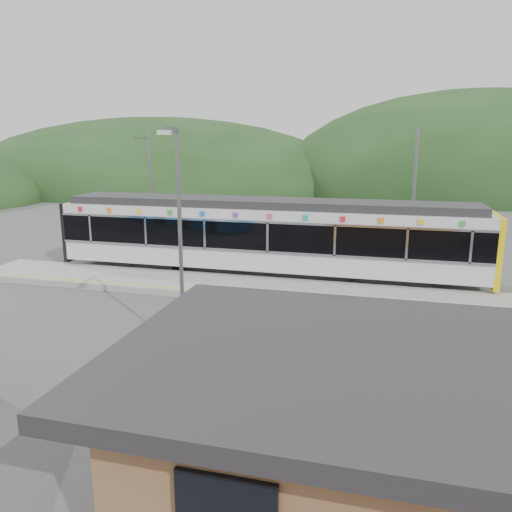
# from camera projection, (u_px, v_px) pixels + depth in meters

# --- Properties ---
(ground) EXTENTS (120.00, 120.00, 0.00)m
(ground) POSITION_uv_depth(u_px,v_px,m) (222.00, 316.00, 18.75)
(ground) COLOR #4C4C4F
(ground) RESTS_ON ground
(hills) EXTENTS (146.00, 149.00, 26.00)m
(hills) POSITION_uv_depth(u_px,v_px,m) (392.00, 289.00, 22.19)
(hills) COLOR #1E3D19
(hills) RESTS_ON ground
(platform) EXTENTS (26.00, 3.20, 0.30)m
(platform) POSITION_uv_depth(u_px,v_px,m) (246.00, 288.00, 21.83)
(platform) COLOR #9E9E99
(platform) RESTS_ON ground
(yellow_line) EXTENTS (26.00, 0.10, 0.01)m
(yellow_line) POSITION_uv_depth(u_px,v_px,m) (237.00, 293.00, 20.57)
(yellow_line) COLOR yellow
(yellow_line) RESTS_ON platform
(train) EXTENTS (20.44, 3.01, 3.74)m
(train) POSITION_uv_depth(u_px,v_px,m) (265.00, 234.00, 23.90)
(train) COLOR black
(train) RESTS_ON ground
(catenary_mast_west) EXTENTS (0.18, 1.80, 7.00)m
(catenary_mast_west) POSITION_uv_depth(u_px,v_px,m) (151.00, 193.00, 27.76)
(catenary_mast_west) COLOR slate
(catenary_mast_west) RESTS_ON ground
(catenary_mast_east) EXTENTS (0.18, 1.80, 7.00)m
(catenary_mast_east) POSITION_uv_depth(u_px,v_px,m) (413.00, 200.00, 24.26)
(catenary_mast_east) COLOR slate
(catenary_mast_east) RESTS_ON ground
(station_shelter) EXTENTS (9.20, 6.20, 3.00)m
(station_shelter) POSITION_uv_depth(u_px,v_px,m) (385.00, 435.00, 8.42)
(station_shelter) COLOR #996F42
(station_shelter) RESTS_ON ground
(lamp_post) EXTENTS (0.36, 1.19, 6.83)m
(lamp_post) POSITION_uv_depth(u_px,v_px,m) (178.00, 223.00, 14.61)
(lamp_post) COLOR slate
(lamp_post) RESTS_ON ground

